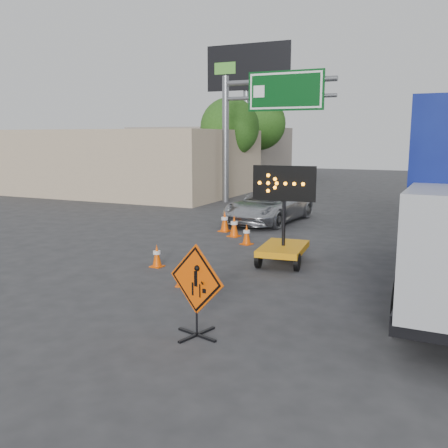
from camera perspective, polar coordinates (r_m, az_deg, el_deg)
The scene contains 15 objects.
ground at distance 9.39m, azimuth -8.89°, elevation -12.62°, with size 100.00×100.00×0.00m, color #2D2D30.
storefront_left_near at distance 33.13m, azimuth -10.38°, elevation 7.03°, with size 14.00×10.00×4.00m, color tan.
storefront_left_far at distance 45.76m, azimuth -1.34°, elevation 8.19°, with size 12.00×10.00×4.40m, color gray.
highway_gantry at distance 26.86m, azimuth 4.27°, elevation 13.08°, with size 6.18×0.38×6.90m.
billboard at distance 35.81m, azimuth 2.74°, elevation 15.96°, with size 6.10×0.54×9.85m.
tree_left_near at distance 31.91m, azimuth 0.67°, elevation 10.97°, with size 3.71×3.71×6.03m.
tree_left_far at distance 39.71m, azimuth 4.06°, elevation 11.37°, with size 4.10×4.10×6.66m.
construction_sign at distance 9.03m, azimuth -3.17°, elevation -7.33°, with size 1.25×0.89×1.71m.
arrow_board at distance 14.30m, azimuth 6.79°, elevation -2.06°, with size 1.77×2.07×2.80m.
pickup_truck at distance 21.25m, azimuth 5.14°, elevation 2.09°, with size 2.32×5.02×1.40m, color #ABADB2.
cone_a at distance 12.21m, azimuth -4.62°, elevation -5.40°, with size 0.46×0.46×0.72m.
cone_b at distance 14.04m, azimuth -7.68°, elevation -3.59°, with size 0.35×0.35×0.64m.
cone_c at distance 16.81m, azimuth 2.60°, elevation -1.19°, with size 0.43×0.43×0.69m.
cone_d at distance 19.10m, azimuth 0.08°, elevation 0.32°, with size 0.45×0.45×0.79m.
cone_e at distance 18.12m, azimuth 1.17°, elevation -0.21°, with size 0.46×0.46×0.79m.
Camera 1 is at (4.82, -7.22, 3.58)m, focal length 40.00 mm.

